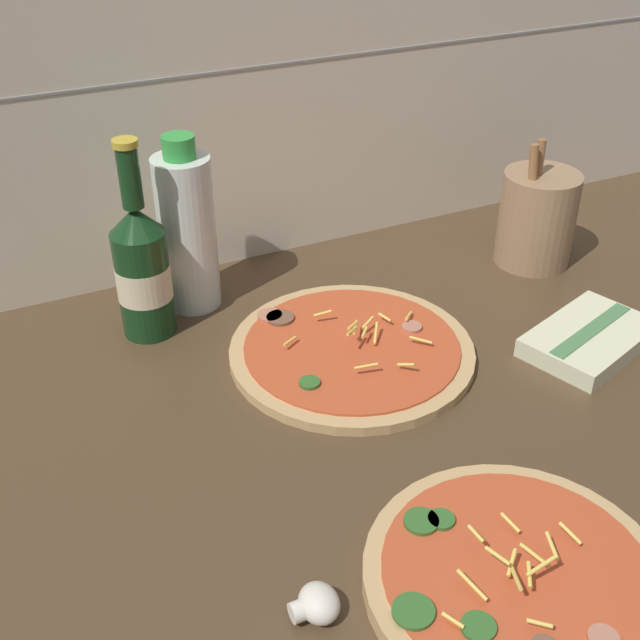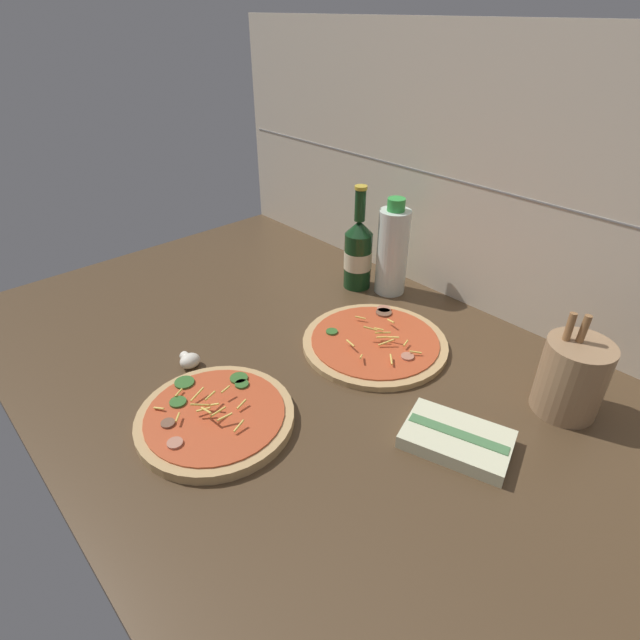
{
  "view_description": "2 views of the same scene",
  "coord_description": "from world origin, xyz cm",
  "px_view_note": "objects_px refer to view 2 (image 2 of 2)",
  "views": [
    {
      "loc": [
        -40.36,
        -53.17,
        59.17
      ],
      "look_at": [
        -8.9,
        13.34,
        11.17
      ],
      "focal_mm": 45.0,
      "sensor_mm": 36.0,
      "label": 1
    },
    {
      "loc": [
        51.19,
        -48.2,
        61.8
      ],
      "look_at": [
        -8.86,
        6.61,
        10.29
      ],
      "focal_mm": 28.0,
      "sensor_mm": 36.0,
      "label": 2
    }
  ],
  "objects_px": {
    "mushroom_left": "(189,360)",
    "pizza_far": "(375,342)",
    "beer_bottle": "(358,253)",
    "oil_bottle": "(392,250)",
    "utensil_crock": "(572,377)",
    "dish_towel": "(457,439)",
    "pizza_near": "(215,417)"
  },
  "relations": [
    {
      "from": "beer_bottle",
      "to": "dish_towel",
      "type": "bearing_deg",
      "value": -29.21
    },
    {
      "from": "oil_bottle",
      "to": "pizza_far",
      "type": "bearing_deg",
      "value": -56.1
    },
    {
      "from": "oil_bottle",
      "to": "mushroom_left",
      "type": "distance_m",
      "value": 0.53
    },
    {
      "from": "pizza_near",
      "to": "dish_towel",
      "type": "relative_size",
      "value": 1.39
    },
    {
      "from": "oil_bottle",
      "to": "dish_towel",
      "type": "relative_size",
      "value": 1.22
    },
    {
      "from": "mushroom_left",
      "to": "utensil_crock",
      "type": "xyz_separation_m",
      "value": [
        0.54,
        0.42,
        0.05
      ]
    },
    {
      "from": "pizza_far",
      "to": "mushroom_left",
      "type": "height_order",
      "value": "pizza_far"
    },
    {
      "from": "mushroom_left",
      "to": "beer_bottle",
      "type": "bearing_deg",
      "value": 91.3
    },
    {
      "from": "mushroom_left",
      "to": "dish_towel",
      "type": "relative_size",
      "value": 0.22
    },
    {
      "from": "mushroom_left",
      "to": "utensil_crock",
      "type": "distance_m",
      "value": 0.68
    },
    {
      "from": "beer_bottle",
      "to": "utensil_crock",
      "type": "distance_m",
      "value": 0.55
    },
    {
      "from": "oil_bottle",
      "to": "mushroom_left",
      "type": "relative_size",
      "value": 5.55
    },
    {
      "from": "pizza_far",
      "to": "utensil_crock",
      "type": "height_order",
      "value": "utensil_crock"
    },
    {
      "from": "pizza_far",
      "to": "utensil_crock",
      "type": "xyz_separation_m",
      "value": [
        0.35,
        0.1,
        0.06
      ]
    },
    {
      "from": "beer_bottle",
      "to": "mushroom_left",
      "type": "xyz_separation_m",
      "value": [
        0.01,
        -0.47,
        -0.08
      ]
    },
    {
      "from": "pizza_far",
      "to": "dish_towel",
      "type": "relative_size",
      "value": 1.56
    },
    {
      "from": "beer_bottle",
      "to": "mushroom_left",
      "type": "bearing_deg",
      "value": -88.7
    },
    {
      "from": "pizza_far",
      "to": "beer_bottle",
      "type": "height_order",
      "value": "beer_bottle"
    },
    {
      "from": "pizza_near",
      "to": "beer_bottle",
      "type": "distance_m",
      "value": 0.56
    },
    {
      "from": "beer_bottle",
      "to": "mushroom_left",
      "type": "relative_size",
      "value": 6.03
    },
    {
      "from": "pizza_near",
      "to": "mushroom_left",
      "type": "xyz_separation_m",
      "value": [
        -0.17,
        0.05,
        0.0
      ]
    },
    {
      "from": "utensil_crock",
      "to": "dish_towel",
      "type": "distance_m",
      "value": 0.23
    },
    {
      "from": "beer_bottle",
      "to": "mushroom_left",
      "type": "height_order",
      "value": "beer_bottle"
    },
    {
      "from": "pizza_near",
      "to": "utensil_crock",
      "type": "xyz_separation_m",
      "value": [
        0.37,
        0.46,
        0.06
      ]
    },
    {
      "from": "mushroom_left",
      "to": "pizza_far",
      "type": "bearing_deg",
      "value": 58.42
    },
    {
      "from": "beer_bottle",
      "to": "oil_bottle",
      "type": "xyz_separation_m",
      "value": [
        0.07,
        0.04,
        0.02
      ]
    },
    {
      "from": "utensil_crock",
      "to": "dish_towel",
      "type": "bearing_deg",
      "value": -109.32
    },
    {
      "from": "beer_bottle",
      "to": "utensil_crock",
      "type": "xyz_separation_m",
      "value": [
        0.55,
        -0.06,
        -0.02
      ]
    },
    {
      "from": "utensil_crock",
      "to": "dish_towel",
      "type": "height_order",
      "value": "utensil_crock"
    },
    {
      "from": "pizza_near",
      "to": "oil_bottle",
      "type": "relative_size",
      "value": 1.13
    },
    {
      "from": "pizza_near",
      "to": "beer_bottle",
      "type": "xyz_separation_m",
      "value": [
        -0.18,
        0.52,
        0.08
      ]
    },
    {
      "from": "utensil_crock",
      "to": "dish_towel",
      "type": "xyz_separation_m",
      "value": [
        -0.07,
        -0.21,
        -0.06
      ]
    }
  ]
}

